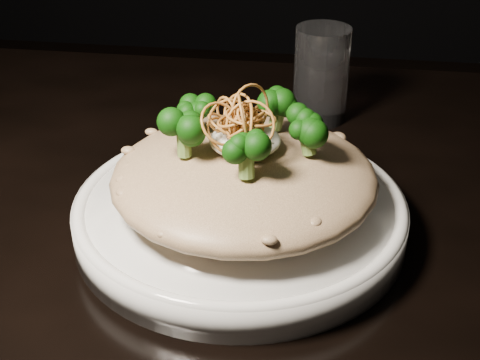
% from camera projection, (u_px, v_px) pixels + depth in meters
% --- Properties ---
extents(table, '(1.10, 0.80, 0.75)m').
position_uv_depth(table, '(325.00, 269.00, 0.73)').
color(table, black).
rests_on(table, ground).
extents(plate, '(0.32, 0.32, 0.03)m').
position_uv_depth(plate, '(240.00, 214.00, 0.64)').
color(plate, silver).
rests_on(plate, table).
extents(risotto, '(0.25, 0.25, 0.05)m').
position_uv_depth(risotto, '(244.00, 176.00, 0.62)').
color(risotto, brown).
rests_on(risotto, plate).
extents(broccoli, '(0.14, 0.14, 0.05)m').
position_uv_depth(broccoli, '(247.00, 123.00, 0.60)').
color(broccoli, black).
rests_on(broccoli, risotto).
extents(cheese, '(0.07, 0.07, 0.02)m').
position_uv_depth(cheese, '(245.00, 140.00, 0.60)').
color(cheese, white).
rests_on(cheese, risotto).
extents(shallots, '(0.07, 0.07, 0.04)m').
position_uv_depth(shallots, '(238.00, 113.00, 0.58)').
color(shallots, brown).
rests_on(shallots, cheese).
extents(drinking_glass, '(0.09, 0.09, 0.12)m').
position_uv_depth(drinking_glass, '(321.00, 75.00, 0.84)').
color(drinking_glass, white).
rests_on(drinking_glass, table).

